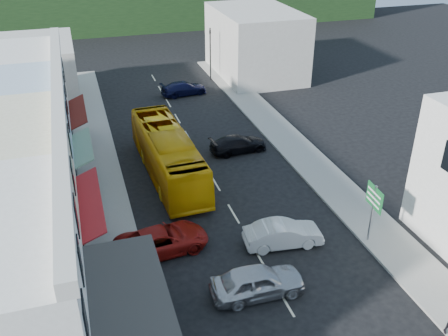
% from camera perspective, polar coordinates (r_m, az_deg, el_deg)
% --- Properties ---
extents(ground, '(120.00, 120.00, 0.00)m').
position_cam_1_polar(ground, '(28.02, 3.69, -9.57)').
color(ground, black).
rests_on(ground, ground).
extents(sidewalk_left, '(3.00, 52.00, 0.15)m').
position_cam_1_polar(sidewalk_left, '(35.01, -13.80, -1.82)').
color(sidewalk_left, gray).
rests_on(sidewalk_left, ground).
extents(sidewalk_right, '(3.00, 52.00, 0.15)m').
position_cam_1_polar(sidewalk_right, '(38.38, 8.96, 1.50)').
color(sidewalk_right, gray).
rests_on(sidewalk_right, ground).
extents(shopfront_row, '(8.25, 30.00, 8.00)m').
position_cam_1_polar(shopfront_row, '(29.05, -23.61, -1.24)').
color(shopfront_row, silver).
rests_on(shopfront_row, ground).
extents(distant_block_left, '(8.00, 10.00, 6.00)m').
position_cam_1_polar(distant_block_left, '(49.75, -21.15, 9.89)').
color(distant_block_left, '#B7B2A8').
rests_on(distant_block_left, ground).
extents(distant_block_right, '(8.00, 12.00, 7.00)m').
position_cam_1_polar(distant_block_right, '(55.78, 3.59, 14.09)').
color(distant_block_right, '#B7B2A8').
rests_on(distant_block_right, ground).
extents(bus, '(3.02, 11.70, 3.10)m').
position_cam_1_polar(bus, '(34.79, -6.43, 1.45)').
color(bus, '#E8A70B').
rests_on(bus, ground).
extents(car_silver, '(4.43, 1.87, 1.40)m').
position_cam_1_polar(car_silver, '(25.01, 3.86, -12.98)').
color(car_silver, '#B7B7BC').
rests_on(car_silver, ground).
extents(car_white, '(4.55, 2.22, 1.40)m').
position_cam_1_polar(car_white, '(28.29, 6.76, -7.55)').
color(car_white, silver).
rests_on(car_white, ground).
extents(car_red, '(4.80, 2.47, 1.40)m').
position_cam_1_polar(car_red, '(27.86, -7.09, -8.20)').
color(car_red, maroon).
rests_on(car_red, ground).
extents(car_black_near, '(4.64, 2.22, 1.40)m').
position_cam_1_polar(car_black_near, '(38.32, 1.66, 2.85)').
color(car_black_near, black).
rests_on(car_black_near, ground).
extents(car_navy_far, '(4.70, 2.41, 1.40)m').
position_cam_1_polar(car_navy_far, '(50.26, -4.60, 9.11)').
color(car_navy_far, black).
rests_on(car_navy_far, ground).
extents(pedestrian_left, '(0.50, 0.66, 1.70)m').
position_cam_1_polar(pedestrian_left, '(26.37, -11.25, -10.18)').
color(pedestrian_left, black).
rests_on(pedestrian_left, sidewalk_left).
extents(direction_sign, '(0.42, 1.68, 3.67)m').
position_cam_1_polar(direction_sign, '(28.87, 16.52, -5.12)').
color(direction_sign, '#155F2B').
rests_on(direction_sign, ground).
extents(traffic_signal, '(1.15, 1.40, 5.53)m').
position_cam_1_polar(traffic_signal, '(54.02, -1.57, 12.86)').
color(traffic_signal, black).
rests_on(traffic_signal, ground).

